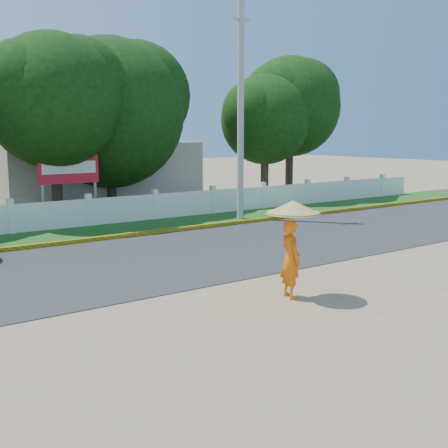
# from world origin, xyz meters

# --- Properties ---
(ground) EXTENTS (120.00, 120.00, 0.00)m
(ground) POSITION_xyz_m (0.00, 0.00, 0.00)
(ground) COLOR #9E8460
(ground) RESTS_ON ground
(road) EXTENTS (60.00, 7.00, 0.02)m
(road) POSITION_xyz_m (0.00, 4.50, 0.01)
(road) COLOR #38383A
(road) RESTS_ON ground
(grass_verge) EXTENTS (60.00, 3.50, 0.03)m
(grass_verge) POSITION_xyz_m (0.00, 9.75, 0.01)
(grass_verge) COLOR #2D601E
(grass_verge) RESTS_ON ground
(curb) EXTENTS (40.00, 0.18, 0.16)m
(curb) POSITION_xyz_m (0.00, 8.05, 0.08)
(curb) COLOR yellow
(curb) RESTS_ON ground
(fence) EXTENTS (40.00, 0.10, 1.10)m
(fence) POSITION_xyz_m (0.00, 11.20, 0.55)
(fence) COLOR silver
(fence) RESTS_ON ground
(building_near) EXTENTS (10.00, 6.00, 3.20)m
(building_near) POSITION_xyz_m (3.00, 18.00, 1.60)
(building_near) COLOR #B7AD99
(building_near) RESTS_ON ground
(utility_pole) EXTENTS (0.28, 0.28, 9.07)m
(utility_pole) POSITION_xyz_m (5.99, 9.12, 4.53)
(utility_pole) COLOR #9A9A98
(utility_pole) RESTS_ON ground
(monk_with_parasol) EXTENTS (1.21, 1.21, 2.21)m
(monk_with_parasol) POSITION_xyz_m (-0.16, -0.80, 1.44)
(monk_with_parasol) COLOR orange
(monk_with_parasol) RESTS_ON ground
(billboard) EXTENTS (2.50, 0.13, 2.95)m
(billboard) POSITION_xyz_m (-0.33, 12.30, 2.14)
(billboard) COLOR gray
(billboard) RESTS_ON ground
(tree_row) EXTENTS (34.50, 8.21, 8.20)m
(tree_row) POSITION_xyz_m (0.81, 14.24, 4.76)
(tree_row) COLOR #473828
(tree_row) RESTS_ON ground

